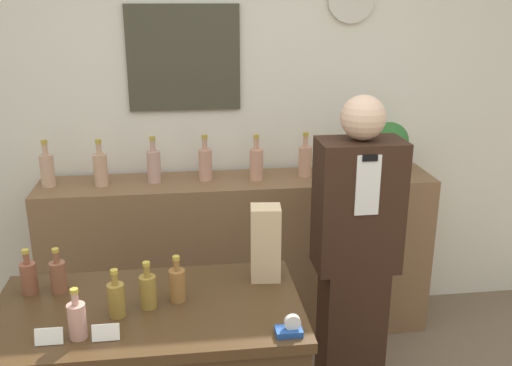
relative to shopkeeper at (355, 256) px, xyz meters
name	(u,v)px	position (x,y,z in m)	size (l,w,h in m)	color
back_wall	(221,110)	(-0.58, 0.95, 0.56)	(5.20, 0.09, 2.70)	silver
back_shelf	(240,256)	(-0.50, 0.69, -0.30)	(2.31, 0.40, 0.99)	brown
shopkeeper	(355,256)	(0.00, 0.00, 0.00)	(0.40, 0.25, 1.59)	#331E14
potted_plant	(389,146)	(0.41, 0.71, 0.37)	(0.23, 0.23, 0.31)	#4C3D2D
paper_bag	(266,243)	(-0.51, -0.42, 0.29)	(0.13, 0.11, 0.31)	tan
tape_dispenser	(290,328)	(-0.48, -0.83, 0.16)	(0.09, 0.06, 0.07)	#1E4799
price_card_left	(49,336)	(-1.28, -0.78, 0.16)	(0.09, 0.02, 0.06)	white
price_card_right	(106,332)	(-1.09, -0.78, 0.16)	(0.09, 0.02, 0.06)	white
counter_bottle_0	(29,277)	(-1.42, -0.42, 0.20)	(0.06, 0.06, 0.18)	brown
counter_bottle_1	(58,276)	(-1.31, -0.43, 0.20)	(0.06, 0.06, 0.18)	brown
counter_bottle_2	(77,319)	(-1.19, -0.76, 0.20)	(0.06, 0.06, 0.18)	tan
counter_bottle_3	(116,299)	(-1.07, -0.63, 0.20)	(0.06, 0.06, 0.18)	olive
counter_bottle_4	(148,290)	(-0.96, -0.59, 0.20)	(0.06, 0.06, 0.18)	olive
counter_bottle_5	(177,284)	(-0.86, -0.55, 0.20)	(0.06, 0.06, 0.18)	olive
shelf_bottle_0	(47,169)	(-1.58, 0.71, 0.30)	(0.08, 0.08, 0.27)	tan
shelf_bottle_1	(101,169)	(-1.28, 0.68, 0.30)	(0.08, 0.08, 0.27)	tan
shelf_bottle_2	(154,165)	(-0.99, 0.71, 0.30)	(0.08, 0.08, 0.27)	tan
shelf_bottle_3	(205,163)	(-0.70, 0.71, 0.30)	(0.08, 0.08, 0.27)	tan
shelf_bottle_4	(256,163)	(-0.40, 0.68, 0.30)	(0.08, 0.08, 0.27)	tan
shelf_bottle_5	(305,160)	(-0.11, 0.70, 0.30)	(0.08, 0.08, 0.27)	tan
shelf_bottle_6	(353,158)	(0.19, 0.70, 0.30)	(0.08, 0.08, 0.27)	tan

